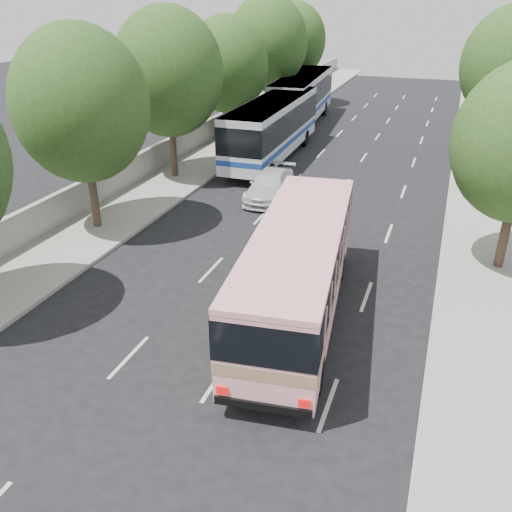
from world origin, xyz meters
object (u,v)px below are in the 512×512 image
at_px(tour_coach_front, 273,125).
at_px(white_pickup, 270,186).
at_px(pink_taxi, 302,236).
at_px(pink_bus, 298,264).
at_px(tour_coach_rear, 302,95).

bearing_deg(tour_coach_front, white_pickup, -73.54).
distance_m(white_pickup, tour_coach_front, 7.56).
relative_size(pink_taxi, white_pickup, 0.89).
bearing_deg(pink_bus, tour_coach_rear, 98.53).
xyz_separation_m(pink_bus, white_pickup, (-4.55, 10.82, -1.35)).
height_order(white_pickup, tour_coach_front, tour_coach_front).
bearing_deg(white_pickup, tour_coach_front, 104.46).
distance_m(pink_bus, tour_coach_front, 19.12).
bearing_deg(pink_taxi, tour_coach_front, 111.07).
xyz_separation_m(tour_coach_front, tour_coach_rear, (-1.01, 10.58, 0.08)).
bearing_deg(tour_coach_rear, white_pickup, -83.74).
height_order(pink_bus, tour_coach_front, tour_coach_front).
distance_m(white_pickup, tour_coach_rear, 18.00).
relative_size(pink_taxi, tour_coach_front, 0.34).
relative_size(pink_bus, pink_taxi, 2.49).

